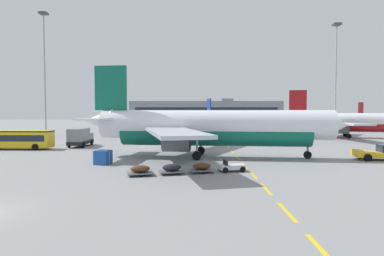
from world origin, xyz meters
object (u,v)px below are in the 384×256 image
at_px(airliner_foreground, 210,127).
at_px(apron_light_mast_far, 336,67).
at_px(catering_truck, 80,137).
at_px(baggage_train, 187,168).
at_px(uld_cargo_container, 103,157).
at_px(apron_light_mast_near, 45,61).
at_px(airliner_far_right, 200,122).
at_px(airliner_far_center, 354,122).
at_px(airliner_mid_left, 374,120).
at_px(apron_shuttle_bus, 14,138).
at_px(fuel_service_truck, 280,135).
at_px(pushback_tug, 382,153).

distance_m(airliner_foreground, apron_light_mast_far, 49.79).
xyz_separation_m(catering_truck, baggage_train, (19.13, -24.98, -1.11)).
distance_m(uld_cargo_container, apron_light_mast_near, 51.39).
height_order(airliner_foreground, apron_light_mast_far, apron_light_mast_far).
bearing_deg(airliner_far_right, apron_light_mast_far, -28.77).
distance_m(airliner_far_center, apron_light_mast_near, 73.63).
height_order(airliner_mid_left, catering_truck, airliner_mid_left).
bearing_deg(airliner_far_center, baggage_train, -129.53).
bearing_deg(airliner_foreground, airliner_far_center, 44.05).
height_order(apron_shuttle_bus, fuel_service_truck, fuel_service_truck).
height_order(fuel_service_truck, apron_light_mast_far, apron_light_mast_far).
bearing_deg(airliner_foreground, catering_truck, 148.53).
distance_m(fuel_service_truck, uld_cargo_container, 37.07).
bearing_deg(airliner_far_right, baggage_train, -91.83).
relative_size(apron_shuttle_bus, apron_light_mast_far, 0.45).
xyz_separation_m(airliner_mid_left, apron_light_mast_near, (-102.45, -46.20, 14.86)).
bearing_deg(airliner_far_center, airliner_far_right, 149.50).
xyz_separation_m(airliner_far_center, fuel_service_truck, (-20.32, -13.64, -1.98)).
height_order(pushback_tug, airliner_far_center, airliner_far_center).
bearing_deg(pushback_tug, apron_shuttle_bus, 167.78).
bearing_deg(airliner_foreground, fuel_service_truck, 54.30).
relative_size(airliner_far_center, catering_truck, 4.50).
xyz_separation_m(airliner_foreground, catering_truck, (-21.78, 13.33, -2.30)).
relative_size(airliner_far_center, apron_shuttle_bus, 2.61).
bearing_deg(baggage_train, pushback_tug, 21.42).
xyz_separation_m(pushback_tug, apron_light_mast_far, (10.18, 38.70, 15.68)).
distance_m(airliner_mid_left, airliner_far_center, 56.81).
distance_m(airliner_far_right, apron_shuttle_bus, 54.28).
bearing_deg(apron_light_mast_far, airliner_far_center, -45.36).
bearing_deg(catering_truck, airliner_far_right, 62.46).
relative_size(catering_truck, uld_cargo_container, 3.62).
bearing_deg(airliner_mid_left, uld_cargo_container, -131.40).
bearing_deg(apron_light_mast_near, apron_light_mast_far, 0.98).
xyz_separation_m(catering_truck, fuel_service_truck, (35.97, 6.41, 0.00)).
bearing_deg(catering_truck, pushback_tug, -19.88).
xyz_separation_m(airliner_foreground, airliner_far_right, (-0.55, 54.04, -0.89)).
bearing_deg(airliner_foreground, baggage_train, -102.83).
bearing_deg(airliner_mid_left, airliner_far_center, -122.18).
height_order(airliner_foreground, baggage_train, airliner_foreground).
relative_size(pushback_tug, uld_cargo_container, 3.26).
distance_m(airliner_mid_left, airliner_far_right, 70.84).
xyz_separation_m(uld_cargo_container, apron_light_mast_far, (43.88, 42.52, 15.78)).
xyz_separation_m(pushback_tug, apron_shuttle_bus, (-52.22, 11.31, 0.85)).
bearing_deg(airliner_far_center, uld_cargo_container, -139.94).
xyz_separation_m(airliner_foreground, apron_shuttle_bus, (-30.91, 9.07, -2.20)).
xyz_separation_m(airliner_foreground, fuel_service_truck, (14.19, 19.75, -2.30)).
bearing_deg(airliner_far_center, pushback_tug, -110.34).
relative_size(airliner_foreground, airliner_mid_left, 1.45).
height_order(airliner_foreground, apron_shuttle_bus, airliner_foreground).
xyz_separation_m(uld_cargo_container, apron_light_mast_near, (-25.29, 41.33, 17.11)).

